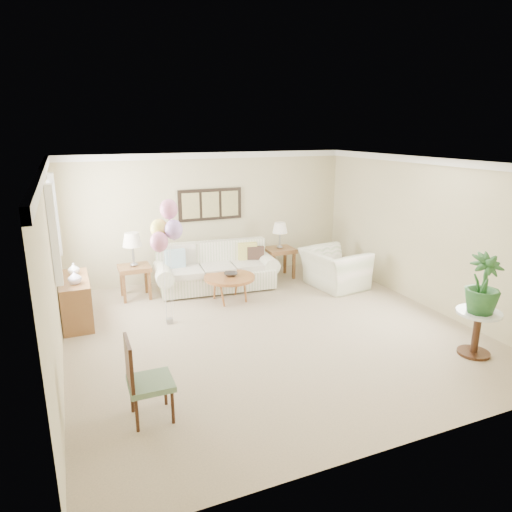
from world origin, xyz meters
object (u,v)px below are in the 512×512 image
at_px(sofa, 216,271).
at_px(armchair, 334,268).
at_px(balloon_cluster, 165,228).
at_px(coffee_table, 230,278).
at_px(accent_chair, 143,378).

relative_size(sofa, armchair, 2.16).
height_order(armchair, balloon_cluster, balloon_cluster).
xyz_separation_m(coffee_table, armchair, (2.18, -0.07, -0.06)).
bearing_deg(accent_chair, armchair, 34.91).
bearing_deg(armchair, coffee_table, 81.08).
relative_size(sofa, coffee_table, 2.69).
distance_m(sofa, armchair, 2.35).
distance_m(coffee_table, armchair, 2.19).
distance_m(accent_chair, balloon_cluster, 2.82).
xyz_separation_m(armchair, balloon_cluster, (-3.41, -0.46, 1.19)).
height_order(sofa, balloon_cluster, balloon_cluster).
bearing_deg(armchair, sofa, 62.22).
distance_m(sofa, accent_chair, 4.28).
distance_m(armchair, balloon_cluster, 3.64).
bearing_deg(balloon_cluster, sofa, 46.86).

